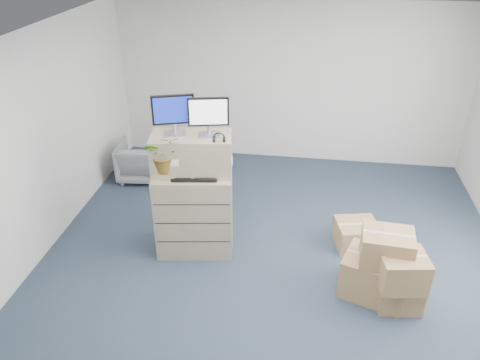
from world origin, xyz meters
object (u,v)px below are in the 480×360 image
object	(u,v)px
monitor_left	(173,113)
keyboard	(195,177)
potted_plant	(165,157)
office_chair	(140,159)
water_bottle	(200,161)
monitor_right	(208,115)
filing_cabinet_lower	(195,212)

from	to	relation	value
monitor_left	keyboard	size ratio (longest dim) A/B	0.89
keyboard	monitor_left	bearing A→B (deg)	139.10
potted_plant	office_chair	bearing A→B (deg)	119.57
monitor_left	water_bottle	distance (m)	0.69
monitor_left	office_chair	world-z (taller)	monitor_left
water_bottle	office_chair	size ratio (longest dim) A/B	0.38
monitor_left	potted_plant	distance (m)	0.54
office_chair	monitor_right	bearing A→B (deg)	128.48
monitor_left	water_bottle	xyz separation A→B (m)	(0.29, 0.01, -0.63)
keyboard	water_bottle	distance (m)	0.22
keyboard	office_chair	bearing A→B (deg)	118.80
monitor_right	water_bottle	distance (m)	0.63
potted_plant	office_chair	xyz separation A→B (m)	(-1.07, 1.88, -1.05)
keyboard	water_bottle	xyz separation A→B (m)	(0.03, 0.18, 0.12)
monitor_right	potted_plant	bearing A→B (deg)	-169.48
office_chair	potted_plant	bearing A→B (deg)	114.89
water_bottle	office_chair	distance (m)	2.39
monitor_right	office_chair	size ratio (longest dim) A/B	0.67
monitor_right	water_bottle	world-z (taller)	monitor_right
monitor_right	potted_plant	xyz separation A→B (m)	(-0.50, -0.21, -0.49)
monitor_left	monitor_right	distance (m)	0.42
filing_cabinet_lower	water_bottle	xyz separation A→B (m)	(0.08, 0.07, 0.71)
monitor_right	water_bottle	xyz separation A→B (m)	(-0.13, -0.01, -0.62)
monitor_left	potted_plant	size ratio (longest dim) A/B	0.82
filing_cabinet_lower	potted_plant	world-z (taller)	potted_plant
potted_plant	monitor_right	bearing A→B (deg)	22.87
filing_cabinet_lower	monitor_left	size ratio (longest dim) A/B	2.29
monitor_right	office_chair	distance (m)	2.76
water_bottle	office_chair	xyz separation A→B (m)	(-1.44, 1.68, -0.92)
filing_cabinet_lower	potted_plant	size ratio (longest dim) A/B	1.89
water_bottle	office_chair	bearing A→B (deg)	130.53
monitor_right	keyboard	size ratio (longest dim) A/B	0.86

